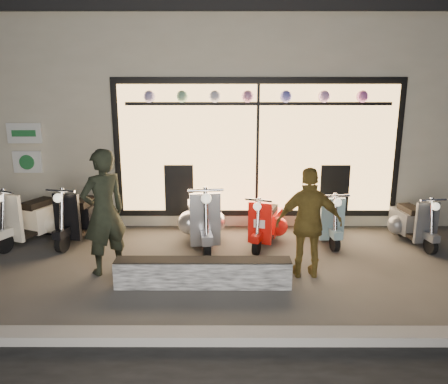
# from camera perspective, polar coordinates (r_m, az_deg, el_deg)

# --- Properties ---
(ground) EXTENTS (40.00, 40.00, 0.00)m
(ground) POSITION_cam_1_polar(r_m,az_deg,el_deg) (6.86, -1.45, -9.77)
(ground) COLOR #383533
(ground) RESTS_ON ground
(kerb) EXTENTS (40.00, 0.25, 0.12)m
(kerb) POSITION_cam_1_polar(r_m,az_deg,el_deg) (5.07, -2.09, -18.34)
(kerb) COLOR slate
(kerb) RESTS_ON ground
(shop_building) EXTENTS (10.20, 6.23, 4.20)m
(shop_building) POSITION_cam_1_polar(r_m,az_deg,el_deg) (11.28, -0.81, 10.68)
(shop_building) COLOR beige
(shop_building) RESTS_ON ground
(graffiti_barrier) EXTENTS (2.44, 0.28, 0.40)m
(graffiti_barrier) POSITION_cam_1_polar(r_m,az_deg,el_deg) (6.19, -2.75, -10.50)
(graffiti_barrier) COLOR black
(graffiti_barrier) RESTS_ON ground
(scooter_silver) EXTENTS (0.63, 1.56, 1.11)m
(scooter_silver) POSITION_cam_1_polar(r_m,az_deg,el_deg) (7.72, -2.84, -3.48)
(scooter_silver) COLOR black
(scooter_silver) RESTS_ON ground
(scooter_red) EXTENTS (0.68, 1.24, 0.89)m
(scooter_red) POSITION_cam_1_polar(r_m,az_deg,el_deg) (7.82, 5.63, -3.97)
(scooter_red) COLOR black
(scooter_red) RESTS_ON ground
(scooter_black) EXTENTS (0.65, 1.44, 1.02)m
(scooter_black) POSITION_cam_1_polar(r_m,az_deg,el_deg) (8.38, -17.84, -3.00)
(scooter_black) COLOR black
(scooter_black) RESTS_ON ground
(scooter_cream) EXTENTS (0.84, 1.40, 1.02)m
(scooter_cream) POSITION_cam_1_polar(r_m,az_deg,el_deg) (8.59, -23.24, -3.07)
(scooter_cream) COLOR black
(scooter_cream) RESTS_ON ground
(scooter_blue) EXTENTS (0.50, 1.30, 0.93)m
(scooter_blue) POSITION_cam_1_polar(r_m,az_deg,el_deg) (8.18, 12.77, -3.35)
(scooter_blue) COLOR black
(scooter_blue) RESTS_ON ground
(scooter_grey) EXTENTS (0.51, 1.25, 0.89)m
(scooter_grey) POSITION_cam_1_polar(r_m,az_deg,el_deg) (8.52, 23.17, -3.56)
(scooter_grey) COLOR black
(scooter_grey) RESTS_ON ground
(man) EXTENTS (0.81, 0.79, 1.87)m
(man) POSITION_cam_1_polar(r_m,az_deg,el_deg) (6.63, -15.42, -2.54)
(man) COLOR black
(man) RESTS_ON ground
(woman) EXTENTS (0.95, 0.40, 1.63)m
(woman) POSITION_cam_1_polar(r_m,az_deg,el_deg) (6.40, 11.05, -4.03)
(woman) COLOR brown
(woman) RESTS_ON ground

